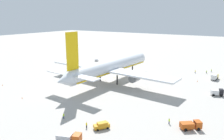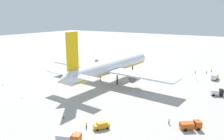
{
  "view_description": "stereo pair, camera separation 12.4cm",
  "coord_description": "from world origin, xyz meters",
  "px_view_note": "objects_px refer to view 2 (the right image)",
  "views": [
    {
      "loc": [
        -90.04,
        -57.16,
        31.56
      ],
      "look_at": [
        -5.97,
        -3.88,
        7.5
      ],
      "focal_mm": 35.9,
      "sensor_mm": 36.0,
      "label": 1
    },
    {
      "loc": [
        -89.97,
        -57.27,
        31.56
      ],
      "look_at": [
        -5.97,
        -3.88,
        7.5
      ],
      "focal_mm": 35.9,
      "sensor_mm": 36.0,
      "label": 2
    }
  ],
  "objects_px": {
    "ground_worker_1": "(207,72)",
    "traffic_cone_1": "(98,64)",
    "ground_worker_3": "(212,71)",
    "service_van": "(102,125)",
    "ground_worker_0": "(86,125)",
    "service_truck_1": "(69,137)",
    "service_truck_3": "(191,125)",
    "traffic_cone_0": "(22,98)",
    "service_truck_0": "(217,92)",
    "ground_worker_4": "(169,121)",
    "airliner": "(110,67)",
    "ground_worker_2": "(195,72)",
    "traffic_cone_2": "(198,81)",
    "service_truck_2": "(215,77)",
    "baggage_cart_0": "(97,60)",
    "ground_worker_5": "(63,116)",
    "traffic_cone_3": "(3,85)"
  },
  "relations": [
    {
      "from": "service_truck_2",
      "to": "traffic_cone_1",
      "type": "distance_m",
      "value": 72.52
    },
    {
      "from": "service_truck_1",
      "to": "ground_worker_4",
      "type": "distance_m",
      "value": 29.76
    },
    {
      "from": "service_truck_1",
      "to": "ground_worker_0",
      "type": "relative_size",
      "value": 3.89
    },
    {
      "from": "baggage_cart_0",
      "to": "ground_worker_3",
      "type": "xyz_separation_m",
      "value": [
        9.7,
        -75.16,
        0.05
      ]
    },
    {
      "from": "service_van",
      "to": "traffic_cone_0",
      "type": "distance_m",
      "value": 40.48
    },
    {
      "from": "ground_worker_0",
      "to": "ground_worker_3",
      "type": "height_order",
      "value": "ground_worker_0"
    },
    {
      "from": "service_truck_3",
      "to": "traffic_cone_1",
      "type": "bearing_deg",
      "value": 52.15
    },
    {
      "from": "service_truck_1",
      "to": "traffic_cone_1",
      "type": "relative_size",
      "value": 12.26
    },
    {
      "from": "service_truck_0",
      "to": "ground_worker_3",
      "type": "bearing_deg",
      "value": 11.79
    },
    {
      "from": "service_truck_3",
      "to": "ground_worker_3",
      "type": "relative_size",
      "value": 3.54
    },
    {
      "from": "service_truck_1",
      "to": "ground_worker_1",
      "type": "bearing_deg",
      "value": -9.93
    },
    {
      "from": "service_truck_1",
      "to": "service_van",
      "type": "distance_m",
      "value": 10.57
    },
    {
      "from": "ground_worker_1",
      "to": "traffic_cone_2",
      "type": "xyz_separation_m",
      "value": [
        -19.74,
        0.62,
        -0.6
      ]
    },
    {
      "from": "service_truck_0",
      "to": "service_truck_3",
      "type": "relative_size",
      "value": 0.85
    },
    {
      "from": "service_van",
      "to": "traffic_cone_2",
      "type": "height_order",
      "value": "service_van"
    },
    {
      "from": "ground_worker_1",
      "to": "traffic_cone_1",
      "type": "bearing_deg",
      "value": 100.53
    },
    {
      "from": "service_van",
      "to": "traffic_cone_0",
      "type": "bearing_deg",
      "value": 85.61
    },
    {
      "from": "service_truck_1",
      "to": "ground_worker_1",
      "type": "xyz_separation_m",
      "value": [
        94.15,
        -16.48,
        -0.4
      ]
    },
    {
      "from": "ground_worker_1",
      "to": "traffic_cone_0",
      "type": "bearing_deg",
      "value": 146.41
    },
    {
      "from": "ground_worker_1",
      "to": "traffic_cone_1",
      "type": "distance_m",
      "value": 67.82
    },
    {
      "from": "airliner",
      "to": "traffic_cone_2",
      "type": "distance_m",
      "value": 43.72
    },
    {
      "from": "ground_worker_3",
      "to": "service_van",
      "type": "bearing_deg",
      "value": 170.25
    },
    {
      "from": "ground_worker_2",
      "to": "traffic_cone_2",
      "type": "height_order",
      "value": "ground_worker_2"
    },
    {
      "from": "service_van",
      "to": "ground_worker_1",
      "type": "xyz_separation_m",
      "value": [
        84.04,
        -13.41,
        -0.15
      ]
    },
    {
      "from": "ground_worker_3",
      "to": "traffic_cone_2",
      "type": "distance_m",
      "value": 24.67
    },
    {
      "from": "ground_worker_1",
      "to": "service_truck_2",
      "type": "bearing_deg",
      "value": -152.49
    },
    {
      "from": "ground_worker_4",
      "to": "traffic_cone_2",
      "type": "xyz_separation_m",
      "value": [
        51.1,
        2.62,
        -0.63
      ]
    },
    {
      "from": "service_truck_0",
      "to": "traffic_cone_1",
      "type": "bearing_deg",
      "value": 72.8
    },
    {
      "from": "airliner",
      "to": "service_truck_0",
      "type": "bearing_deg",
      "value": -81.57
    },
    {
      "from": "ground_worker_1",
      "to": "traffic_cone_0",
      "type": "relative_size",
      "value": 3.14
    },
    {
      "from": "ground_worker_1",
      "to": "ground_worker_3",
      "type": "xyz_separation_m",
      "value": [
        4.81,
        -1.86,
        -0.01
      ]
    },
    {
      "from": "airliner",
      "to": "traffic_cone_1",
      "type": "relative_size",
      "value": 125.06
    },
    {
      "from": "ground_worker_5",
      "to": "traffic_cone_3",
      "type": "bearing_deg",
      "value": 78.32
    },
    {
      "from": "service_truck_0",
      "to": "ground_worker_1",
      "type": "relative_size",
      "value": 2.97
    },
    {
      "from": "airliner",
      "to": "ground_worker_5",
      "type": "bearing_deg",
      "value": -167.22
    },
    {
      "from": "traffic_cone_2",
      "to": "airliner",
      "type": "bearing_deg",
      "value": 123.06
    },
    {
      "from": "ground_worker_0",
      "to": "service_truck_1",
      "type": "bearing_deg",
      "value": -173.38
    },
    {
      "from": "service_van",
      "to": "traffic_cone_0",
      "type": "xyz_separation_m",
      "value": [
        3.1,
        40.36,
        -0.76
      ]
    },
    {
      "from": "service_truck_0",
      "to": "ground_worker_0",
      "type": "bearing_deg",
      "value": 150.71
    },
    {
      "from": "baggage_cart_0",
      "to": "traffic_cone_1",
      "type": "relative_size",
      "value": 5.59
    },
    {
      "from": "traffic_cone_3",
      "to": "ground_worker_3",
      "type": "bearing_deg",
      "value": -44.34
    },
    {
      "from": "service_truck_1",
      "to": "traffic_cone_2",
      "type": "xyz_separation_m",
      "value": [
        74.41,
        -15.86,
        -1.01
      ]
    },
    {
      "from": "ground_worker_4",
      "to": "ground_worker_5",
      "type": "bearing_deg",
      "value": 116.11
    },
    {
      "from": "ground_worker_2",
      "to": "ground_worker_5",
      "type": "height_order",
      "value": "ground_worker_5"
    },
    {
      "from": "ground_worker_0",
      "to": "traffic_cone_2",
      "type": "xyz_separation_m",
      "value": [
        66.21,
        -16.82,
        -0.61
      ]
    },
    {
      "from": "ground_worker_0",
      "to": "traffic_cone_2",
      "type": "distance_m",
      "value": 68.31
    },
    {
      "from": "airliner",
      "to": "traffic_cone_0",
      "type": "xyz_separation_m",
      "value": [
        -37.69,
        17.0,
        -7.2
      ]
    },
    {
      "from": "ground_worker_0",
      "to": "ground_worker_4",
      "type": "distance_m",
      "value": 24.62
    },
    {
      "from": "ground_worker_0",
      "to": "ground_worker_5",
      "type": "height_order",
      "value": "ground_worker_5"
    },
    {
      "from": "airliner",
      "to": "service_van",
      "type": "distance_m",
      "value": 47.43
    }
  ]
}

